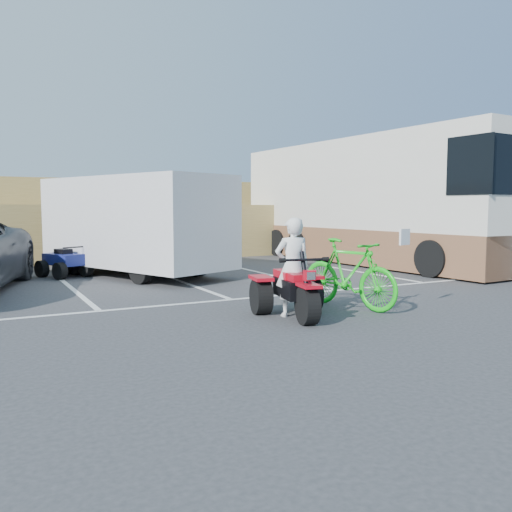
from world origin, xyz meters
name	(u,v)px	position (x,y,z in m)	size (l,w,h in m)	color
ground	(291,321)	(0.00, 0.00, 0.00)	(100.00, 100.00, 0.00)	#323234
parking_stripes	(235,286)	(0.87, 4.07, 0.00)	(28.00, 5.16, 0.01)	white
grass_embankment	(100,219)	(0.00, 15.48, 1.42)	(40.00, 8.50, 3.10)	olive
red_trike_atv	(295,318)	(0.20, 0.22, 0.00)	(1.27, 1.69, 1.10)	#B30A19
rider	(292,267)	(0.23, 0.36, 0.87)	(0.64, 0.42, 1.75)	white
green_dirt_bike	(349,274)	(1.60, 0.55, 0.66)	(0.62, 2.20, 1.32)	#14BF19
cargo_trailer	(135,223)	(-0.69, 7.27, 1.48)	(4.40, 6.33, 2.74)	silver
rv_motorhome	(370,211)	(7.54, 7.18, 1.79)	(3.58, 11.61, 4.12)	silver
quad_atv_blue	(64,277)	(-2.54, 7.87, 0.00)	(0.99, 1.33, 0.87)	navy
quad_atv_green	(166,274)	(0.18, 7.26, 0.00)	(1.10, 1.48, 0.96)	#135313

